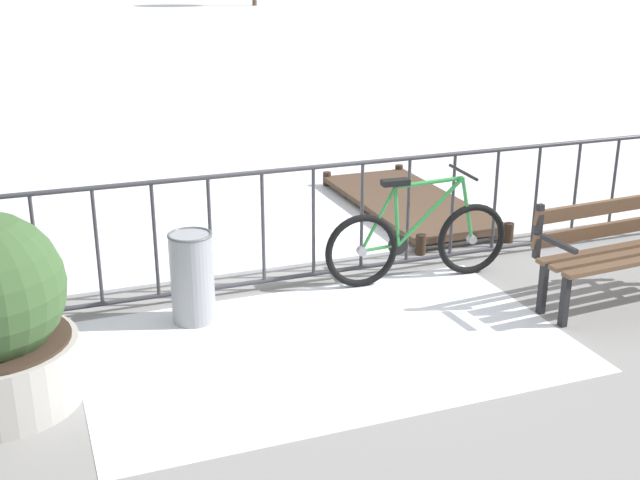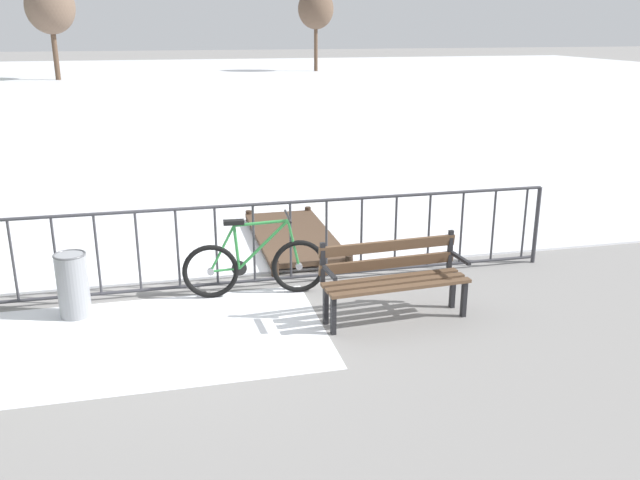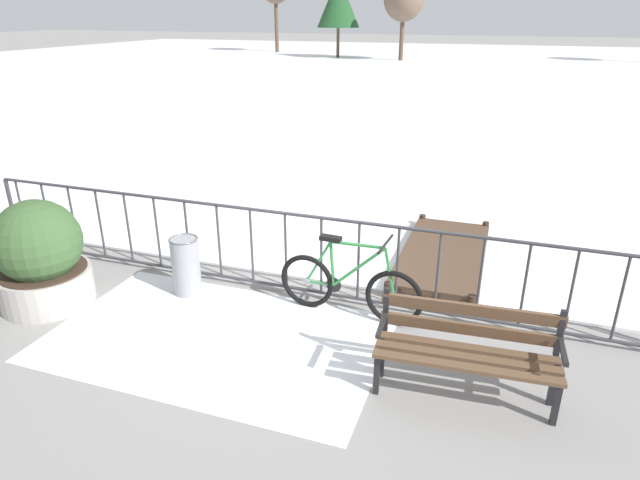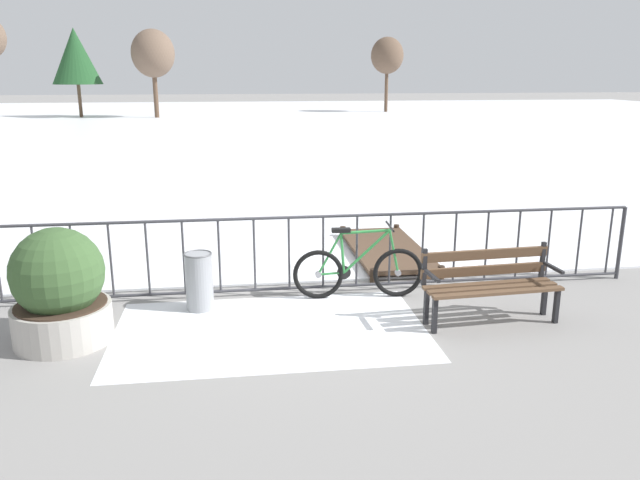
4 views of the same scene
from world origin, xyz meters
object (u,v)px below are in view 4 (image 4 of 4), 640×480
(planter_with_shrub, at_px, (59,290))
(bicycle_near_railing, at_px, (358,271))
(trash_bin, at_px, (199,281))
(park_bench, at_px, (489,280))

(planter_with_shrub, bearing_deg, bicycle_near_railing, 14.53)
(bicycle_near_railing, bearing_deg, planter_with_shrub, -165.47)
(bicycle_near_railing, xyz_separation_m, trash_bin, (-2.03, -0.14, 0.00))
(park_bench, xyz_separation_m, planter_with_shrub, (-4.86, 0.07, 0.09))
(park_bench, relative_size, trash_bin, 2.22)
(bicycle_near_railing, distance_m, park_bench, 1.70)
(bicycle_near_railing, xyz_separation_m, park_bench, (1.38, -0.98, 0.14))
(trash_bin, bearing_deg, planter_with_shrub, -152.06)
(bicycle_near_railing, height_order, park_bench, bicycle_near_railing)
(planter_with_shrub, bearing_deg, park_bench, -0.88)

